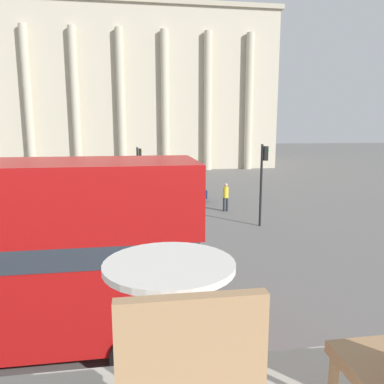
# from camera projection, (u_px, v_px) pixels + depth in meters

# --- Properties ---
(cafe_dining_table) EXTENTS (0.60, 0.60, 0.73)m
(cafe_dining_table) POSITION_uv_depth(u_px,v_px,m) (170.00, 303.00, 1.72)
(cafe_dining_table) COLOR #2D2D30
(cafe_dining_table) RESTS_ON cafe_floor_slab
(plaza_building_left) EXTENTS (36.32, 15.70, 18.26)m
(plaza_building_left) POSITION_uv_depth(u_px,v_px,m) (123.00, 93.00, 47.46)
(plaza_building_left) COLOR beige
(plaza_building_left) RESTS_ON ground_plane
(traffic_light_near) EXTENTS (0.42, 0.24, 3.33)m
(traffic_light_near) POSITION_uv_depth(u_px,v_px,m) (60.00, 218.00, 11.43)
(traffic_light_near) COLOR black
(traffic_light_near) RESTS_ON ground_plane
(traffic_light_mid) EXTENTS (0.42, 0.24, 4.10)m
(traffic_light_mid) POSITION_uv_depth(u_px,v_px,m) (263.00, 173.00, 18.46)
(traffic_light_mid) COLOR black
(traffic_light_mid) RESTS_ON ground_plane
(traffic_light_far) EXTENTS (0.42, 0.24, 3.56)m
(traffic_light_far) POSITION_uv_depth(u_px,v_px,m) (139.00, 165.00, 25.50)
(traffic_light_far) COLOR black
(traffic_light_far) RESTS_ON ground_plane
(car_navy) EXTENTS (4.20, 1.93, 1.35)m
(car_navy) POSITION_uv_depth(u_px,v_px,m) (173.00, 191.00, 24.73)
(car_navy) COLOR black
(car_navy) RESTS_ON ground_plane
(car_black) EXTENTS (4.20, 1.93, 1.35)m
(car_black) POSITION_uv_depth(u_px,v_px,m) (45.00, 184.00, 28.01)
(car_black) COLOR black
(car_black) RESTS_ON ground_plane
(pedestrian_black) EXTENTS (0.32, 0.32, 1.65)m
(pedestrian_black) POSITION_uv_depth(u_px,v_px,m) (98.00, 211.00, 18.04)
(pedestrian_black) COLOR #282B33
(pedestrian_black) RESTS_ON ground_plane
(pedestrian_yellow) EXTENTS (0.32, 0.32, 1.67)m
(pedestrian_yellow) POSITION_uv_depth(u_px,v_px,m) (226.00, 195.00, 21.97)
(pedestrian_yellow) COLOR #282B33
(pedestrian_yellow) RESTS_ON ground_plane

